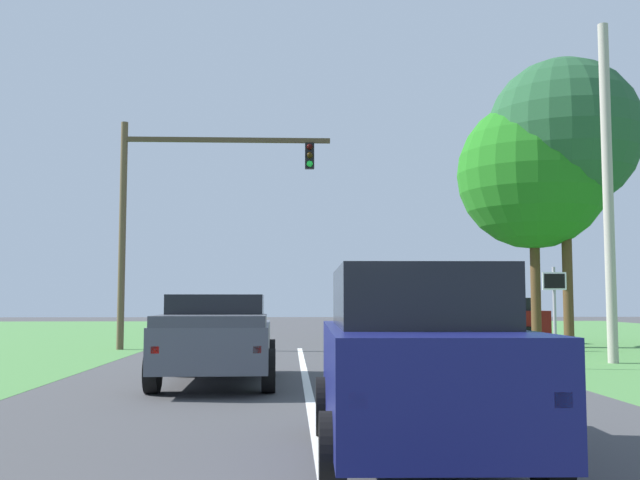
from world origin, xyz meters
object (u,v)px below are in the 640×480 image
at_px(red_suv_near, 416,358).
at_px(utility_pole_right, 608,191).
at_px(pickup_truck_lead, 217,337).
at_px(extra_tree_1, 564,135).
at_px(oak_tree_right, 533,174).
at_px(keep_moving_sign, 555,303).
at_px(traffic_light, 177,199).
at_px(crossing_suv_far, 485,319).

xyz_separation_m(red_suv_near, utility_pole_right, (7.30, 11.75, 3.60)).
xyz_separation_m(red_suv_near, pickup_truck_lead, (-2.81, 7.18, -0.13)).
bearing_deg(utility_pole_right, extra_tree_1, 78.83).
relative_size(red_suv_near, oak_tree_right, 0.52).
distance_m(pickup_truck_lead, keep_moving_sign, 8.56).
bearing_deg(oak_tree_right, extra_tree_1, -23.55).
height_order(red_suv_near, utility_pole_right, utility_pole_right).
bearing_deg(oak_tree_right, keep_moving_sign, -105.58).
relative_size(oak_tree_right, utility_pole_right, 0.97).
bearing_deg(pickup_truck_lead, traffic_light, 103.13).
distance_m(traffic_light, crossing_suv_far, 12.92).
height_order(traffic_light, crossing_suv_far, traffic_light).
xyz_separation_m(keep_moving_sign, oak_tree_right, (2.39, 8.57, 4.70)).
height_order(keep_moving_sign, extra_tree_1, extra_tree_1).
height_order(oak_tree_right, utility_pole_right, utility_pole_right).
xyz_separation_m(keep_moving_sign, crossing_suv_far, (1.21, 11.19, -0.66)).
height_order(pickup_truck_lead, keep_moving_sign, keep_moving_sign).
relative_size(red_suv_near, traffic_light, 0.60).
height_order(crossing_suv_far, utility_pole_right, utility_pole_right).
relative_size(pickup_truck_lead, oak_tree_right, 0.59).
height_order(red_suv_near, oak_tree_right, oak_tree_right).
xyz_separation_m(red_suv_near, crossing_suv_far, (6.39, 21.37, -0.12)).
relative_size(utility_pole_right, extra_tree_1, 0.89).
xyz_separation_m(pickup_truck_lead, traffic_light, (-2.49, 10.70, 4.25)).
bearing_deg(crossing_suv_far, oak_tree_right, -65.75).
relative_size(red_suv_near, pickup_truck_lead, 0.89).
relative_size(traffic_light, crossing_suv_far, 1.65).
bearing_deg(pickup_truck_lead, crossing_suv_far, 57.04).
bearing_deg(extra_tree_1, pickup_truck_lead, -135.72).
bearing_deg(pickup_truck_lead, extra_tree_1, 44.28).
bearing_deg(red_suv_near, extra_tree_1, 64.85).
xyz_separation_m(red_suv_near, keep_moving_sign, (5.18, 10.18, 0.54)).
bearing_deg(red_suv_near, keep_moving_sign, 63.03).
bearing_deg(extra_tree_1, utility_pole_right, -101.17).
relative_size(traffic_light, oak_tree_right, 0.87).
xyz_separation_m(traffic_light, utility_pole_right, (12.60, -6.13, -0.53)).
height_order(red_suv_near, extra_tree_1, extra_tree_1).
height_order(pickup_truck_lead, extra_tree_1, extra_tree_1).
bearing_deg(oak_tree_right, pickup_truck_lead, -131.91).
bearing_deg(utility_pole_right, red_suv_near, -121.84).
relative_size(crossing_suv_far, utility_pole_right, 0.52).
distance_m(keep_moving_sign, crossing_suv_far, 11.27).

